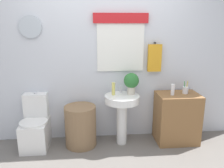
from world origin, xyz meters
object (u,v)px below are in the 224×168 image
soap_bottle (113,89)px  potted_plant (131,82)px  wooden_cabinet (177,118)px  toilet (36,127)px  pedestal_sink (122,108)px  lotion_bottle (173,90)px  laundry_hamper (81,126)px  toothbrush_cup (185,90)px

soap_bottle → potted_plant: size_ratio=0.58×
wooden_cabinet → potted_plant: size_ratio=2.38×
toilet → wooden_cabinet: bearing=-1.0°
toilet → pedestal_sink: toilet is taller
soap_bottle → potted_plant: potted_plant is taller
pedestal_sink → potted_plant: 0.40m
lotion_bottle → wooden_cabinet: bearing=20.6°
toilet → potted_plant: bearing=1.0°
wooden_cabinet → potted_plant: (-0.69, 0.06, 0.56)m
toilet → soap_bottle: soap_bottle is taller
pedestal_sink → lotion_bottle: bearing=-3.2°
toilet → soap_bottle: bearing=0.7°
laundry_hamper → lotion_bottle: (1.33, -0.04, 0.53)m
laundry_hamper → toilet: bearing=176.8°
wooden_cabinet → toothbrush_cup: toothbrush_cup is taller
toilet → pedestal_sink: bearing=-1.7°
toilet → laundry_hamper: toilet is taller
pedestal_sink → soap_bottle: bearing=157.4°
wooden_cabinet → soap_bottle: 1.06m
soap_bottle → toilet: bearing=-179.3°
wooden_cabinet → potted_plant: 0.89m
pedestal_sink → wooden_cabinet: same height
laundry_hamper → wooden_cabinet: 1.44m
soap_bottle → wooden_cabinet: bearing=-3.0°
potted_plant → toothbrush_cup: size_ratio=1.69×
toilet → laundry_hamper: size_ratio=1.30×
pedestal_sink → toothbrush_cup: size_ratio=4.03×
toothbrush_cup → laundry_hamper: bearing=-179.3°
wooden_cabinet → soap_bottle: soap_bottle is taller
soap_bottle → lotion_bottle: (0.84, -0.09, -0.01)m
lotion_bottle → toothbrush_cup: (0.21, 0.06, -0.03)m
toilet → pedestal_sink: (1.25, -0.04, 0.27)m
laundry_hamper → wooden_cabinet: wooden_cabinet is taller
toilet → soap_bottle: 1.25m
soap_bottle → lotion_bottle: 0.85m
potted_plant → toothbrush_cup: (0.80, -0.04, -0.13)m
toothbrush_cup → potted_plant: bearing=177.1°
toilet → toothbrush_cup: toothbrush_cup is taller
toothbrush_cup → pedestal_sink: bearing=-178.8°
soap_bottle → potted_plant: bearing=2.2°
wooden_cabinet → lotion_bottle: size_ratio=4.65×
soap_bottle → lotion_bottle: soap_bottle is taller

